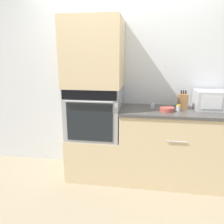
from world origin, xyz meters
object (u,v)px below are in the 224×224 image
wall_oven (95,112)px  condiment_jar_near (178,108)px  bowl (167,109)px  knife_block (183,101)px  condiment_jar_mid (153,106)px  microwave (210,100)px

wall_oven → condiment_jar_near: bearing=-2.6°
bowl → condiment_jar_near: 0.14m
knife_block → bowl: size_ratio=1.34×
knife_block → condiment_jar_near: 0.17m
bowl → condiment_jar_mid: (-0.16, 0.12, 0.01)m
microwave → condiment_jar_near: 0.43m
wall_oven → bowl: size_ratio=3.95×
microwave → condiment_jar_mid: 0.70m
microwave → bowl: bearing=-160.1°
condiment_jar_near → condiment_jar_mid: size_ratio=1.16×
condiment_jar_near → microwave: bearing=22.1°
microwave → bowl: size_ratio=2.11×
wall_oven → knife_block: (1.10, 0.10, 0.15)m
knife_block → condiment_jar_mid: 0.38m
bowl → condiment_jar_mid: bearing=143.7°
knife_block → bowl: 0.28m
condiment_jar_near → bowl: bearing=-166.7°
wall_oven → condiment_jar_near: (1.03, -0.05, 0.10)m
microwave → condiment_jar_mid: microwave is taller
microwave → wall_oven: bearing=-175.5°
knife_block → condiment_jar_mid: knife_block is taller
wall_oven → microwave: (1.42, 0.11, 0.17)m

